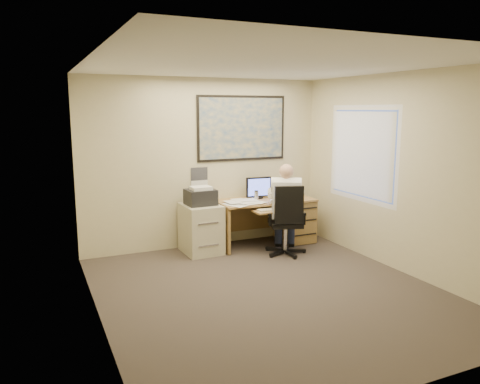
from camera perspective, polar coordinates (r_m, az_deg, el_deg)
name	(u,v)px	position (r m, az deg, el deg)	size (l,w,h in m)	color
room_shell	(271,183)	(5.51, 3.77, 1.09)	(4.00, 4.50, 2.70)	#3A332D
desk	(281,216)	(7.90, 5.07, -2.90)	(1.60, 0.97, 1.10)	#B0854B
world_map	(242,128)	(7.73, 0.25, 7.78)	(1.56, 0.03, 1.06)	#1E4C93
wall_calendar	(199,180)	(7.54, -4.97, 1.42)	(0.28, 0.01, 0.42)	white
window_blinds	(362,154)	(7.24, 14.66, 4.52)	(0.06, 1.40, 1.30)	#EFEACE
filing_cabinet	(201,224)	(7.29, -4.78, -3.93)	(0.57, 0.67, 1.05)	beige
office_chair	(288,234)	(7.23, 5.85, -5.12)	(0.83, 0.83, 1.10)	black
person	(285,209)	(7.20, 5.47, -2.10)	(0.58, 0.83, 1.39)	white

